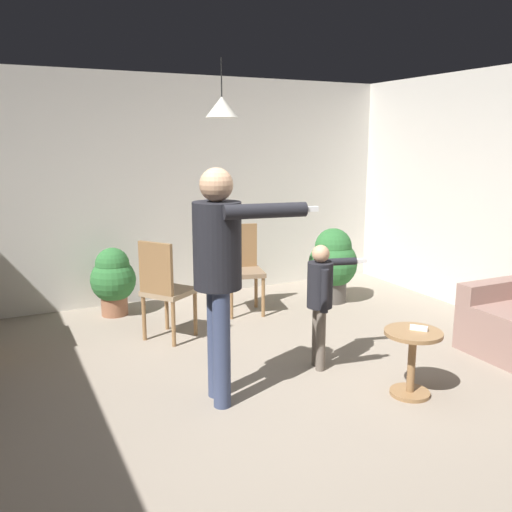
{
  "coord_description": "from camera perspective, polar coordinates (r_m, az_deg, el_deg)",
  "views": [
    {
      "loc": [
        -1.74,
        -3.28,
        1.94
      ],
      "look_at": [
        0.19,
        0.7,
        1.0
      ],
      "focal_mm": 38.48,
      "sensor_mm": 36.0,
      "label": 1
    }
  ],
  "objects": [
    {
      "name": "potted_plant_corner",
      "position": [
        6.33,
        -14.64,
        -2.25
      ],
      "size": [
        0.5,
        0.5,
        0.77
      ],
      "color": "brown",
      "rests_on": "ground"
    },
    {
      "name": "wall_back",
      "position": [
        6.74,
        -10.88,
        6.75
      ],
      "size": [
        6.4,
        0.1,
        2.7
      ],
      "primitive_type": "cube",
      "color": "beige",
      "rests_on": "ground"
    },
    {
      "name": "dining_chair_by_counter",
      "position": [
        5.4,
        -9.53,
        -3.14
      ],
      "size": [
        0.59,
        0.59,
        1.0
      ],
      "rotation": [
        0.0,
        0.0,
        5.33
      ],
      "color": "olive",
      "rests_on": "ground"
    },
    {
      "name": "person_adult",
      "position": [
        3.95,
        -3.82,
        -0.49
      ],
      "size": [
        0.83,
        0.59,
        1.75
      ],
      "rotation": [
        0.0,
        0.0,
        -1.72
      ],
      "color": "#384260",
      "rests_on": "ground"
    },
    {
      "name": "potted_plant_by_wall",
      "position": [
        6.69,
        7.99,
        -0.58
      ],
      "size": [
        0.59,
        0.59,
        0.91
      ],
      "color": "#4C4742",
      "rests_on": "ground"
    },
    {
      "name": "ceiling_light_pendant",
      "position": [
        5.45,
        -3.57,
        15.23
      ],
      "size": [
        0.32,
        0.32,
        0.55
      ],
      "color": "silver"
    },
    {
      "name": "ground",
      "position": [
        4.19,
        1.91,
        -15.57
      ],
      "size": [
        7.68,
        7.68,
        0.0
      ],
      "primitive_type": "plane",
      "color": "gray"
    },
    {
      "name": "spare_remote_on_table",
      "position": [
        4.38,
        16.57,
        -7.19
      ],
      "size": [
        0.11,
        0.12,
        0.04
      ],
      "primitive_type": "cube",
      "rotation": [
        0.0,
        0.0,
        0.72
      ],
      "color": "white",
      "rests_on": "side_table_by_couch"
    },
    {
      "name": "dining_chair_near_wall",
      "position": [
        6.24,
        -1.39,
        -0.94
      ],
      "size": [
        0.5,
        0.5,
        1.0
      ],
      "rotation": [
        0.0,
        0.0,
        2.91
      ],
      "color": "olive",
      "rests_on": "ground"
    },
    {
      "name": "person_child",
      "position": [
        4.68,
        6.77,
        -3.8
      ],
      "size": [
        0.59,
        0.31,
        1.08
      ],
      "rotation": [
        0.0,
        0.0,
        -1.82
      ],
      "color": "#60564C",
      "rests_on": "ground"
    },
    {
      "name": "side_table_by_couch",
      "position": [
        4.43,
        15.91,
        -9.86
      ],
      "size": [
        0.44,
        0.44,
        0.52
      ],
      "color": "olive",
      "rests_on": "ground"
    }
  ]
}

